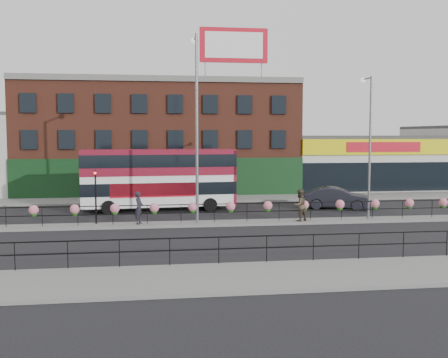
{
  "coord_description": "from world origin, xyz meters",
  "views": [
    {
      "loc": [
        -4.64,
        -31.01,
        5.43
      ],
      "look_at": [
        0.0,
        3.0,
        2.5
      ],
      "focal_mm": 42.0,
      "sensor_mm": 36.0,
      "label": 1
    }
  ],
  "objects": [
    {
      "name": "ground",
      "position": [
        0.0,
        0.0,
        0.0
      ],
      "size": [
        120.0,
        120.0,
        0.0
      ],
      "primitive_type": "plane",
      "color": "black",
      "rests_on": "ground"
    },
    {
      "name": "pedestrian_a",
      "position": [
        -5.48,
        0.03,
        1.11
      ],
      "size": [
        0.95,
        0.84,
        1.91
      ],
      "primitive_type": "imported",
      "rotation": [
        0.0,
        0.0,
        1.28
      ],
      "color": "black",
      "rests_on": "median"
    },
    {
      "name": "yellow_line_inner",
      "position": [
        0.0,
        -9.7,
        0.01
      ],
      "size": [
        60.0,
        0.1,
        0.01
      ],
      "primitive_type": "cube",
      "color": "gold",
      "rests_on": "ground"
    },
    {
      "name": "median",
      "position": [
        0.0,
        0.0,
        0.07
      ],
      "size": [
        60.0,
        1.6,
        0.15
      ],
      "primitive_type": "cube",
      "color": "slate",
      "rests_on": "ground"
    },
    {
      "name": "south_pavement",
      "position": [
        0.0,
        -12.0,
        0.07
      ],
      "size": [
        60.0,
        4.0,
        0.15
      ],
      "primitive_type": "cube",
      "color": "slate",
      "rests_on": "ground"
    },
    {
      "name": "median_railing",
      "position": [
        -0.0,
        0.0,
        1.05
      ],
      "size": [
        30.04,
        0.56,
        1.23
      ],
      "color": "black",
      "rests_on": "median"
    },
    {
      "name": "traffic_light_median",
      "position": [
        -8.0,
        0.39,
        2.47
      ],
      "size": [
        0.15,
        0.28,
        3.65
      ],
      "color": "black",
      "rests_on": "median"
    },
    {
      "name": "billboard",
      "position": [
        2.5,
        14.99,
        13.18
      ],
      "size": [
        6.0,
        0.29,
        4.4
      ],
      "color": "red",
      "rests_on": "brick_building"
    },
    {
      "name": "lamp_column_east",
      "position": [
        8.77,
        0.28,
        5.42
      ],
      "size": [
        0.32,
        1.56,
        8.89
      ],
      "color": "slate",
      "rests_on": "median"
    },
    {
      "name": "supermarket",
      "position": [
        16.0,
        19.9,
        2.65
      ],
      "size": [
        15.0,
        12.25,
        5.3
      ],
      "color": "silver",
      "rests_on": "ground"
    },
    {
      "name": "yellow_line_outer",
      "position": [
        0.0,
        -9.88,
        0.01
      ],
      "size": [
        60.0,
        0.1,
        0.01
      ],
      "primitive_type": "cube",
      "color": "gold",
      "rests_on": "ground"
    },
    {
      "name": "pedestrian_b",
      "position": [
        4.22,
        -0.25,
        1.12
      ],
      "size": [
        1.56,
        1.52,
        1.95
      ],
      "primitive_type": "imported",
      "rotation": [
        0.0,
        0.0,
        3.63
      ],
      "color": "#493C2D",
      "rests_on": "median"
    },
    {
      "name": "double_decker_bus",
      "position": [
        -4.18,
        6.34,
        2.68
      ],
      "size": [
        10.95,
        3.24,
        4.37
      ],
      "color": "white",
      "rests_on": "ground"
    },
    {
      "name": "north_pavement",
      "position": [
        0.0,
        12.0,
        0.07
      ],
      "size": [
        60.0,
        4.0,
        0.15
      ],
      "primitive_type": "cube",
      "color": "slate",
      "rests_on": "ground"
    },
    {
      "name": "brick_building",
      "position": [
        -4.0,
        19.96,
        5.13
      ],
      "size": [
        25.0,
        12.21,
        10.3
      ],
      "color": "brown",
      "rests_on": "ground"
    },
    {
      "name": "south_railing",
      "position": [
        -2.0,
        -10.1,
        0.96
      ],
      "size": [
        20.04,
        0.05,
        1.12
      ],
      "color": "black",
      "rests_on": "south_pavement"
    },
    {
      "name": "car",
      "position": [
        8.64,
        5.45,
        0.8
      ],
      "size": [
        4.58,
        5.86,
        1.6
      ],
      "primitive_type": "imported",
      "rotation": [
        0.0,
        0.0,
        1.25
      ],
      "color": "#22232D",
      "rests_on": "ground"
    },
    {
      "name": "lamp_column_west",
      "position": [
        -2.04,
        0.2,
        6.78
      ],
      "size": [
        0.4,
        1.96,
        11.18
      ],
      "color": "slate",
      "rests_on": "median"
    }
  ]
}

